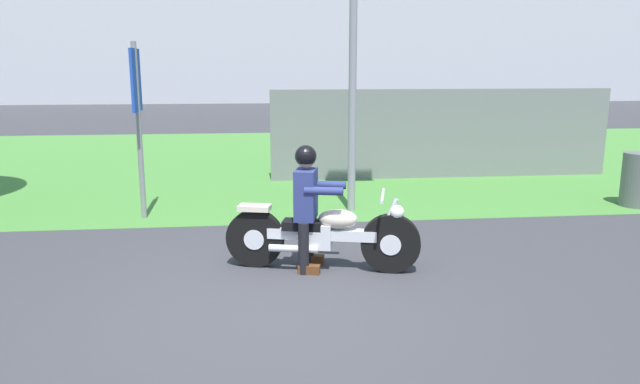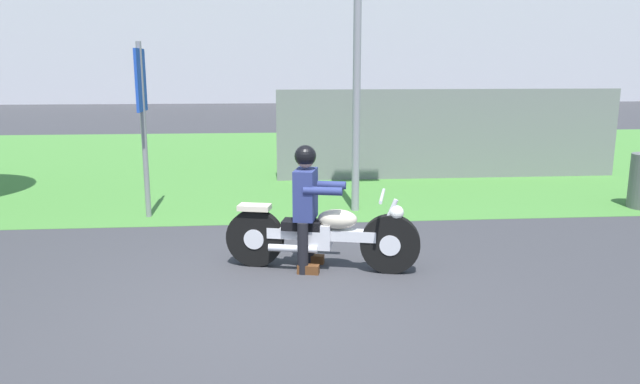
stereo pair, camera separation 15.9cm
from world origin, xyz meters
name	(u,v)px [view 2 (the right image)]	position (x,y,z in m)	size (l,w,h in m)	color
ground	(271,310)	(0.00, 0.00, 0.00)	(120.00, 120.00, 0.00)	#38383D
grass_verge	(269,160)	(0.00, 9.12, 0.00)	(60.00, 12.00, 0.01)	#478438
stadium_facade	(294,0)	(1.78, 35.30, 6.38)	(46.30, 8.00, 12.76)	silver
motorcycle_lead	(322,235)	(0.58, 1.12, 0.40)	(2.16, 0.81, 0.89)	black
rider_lead	(307,198)	(0.42, 1.16, 0.82)	(0.62, 0.55, 1.41)	black
sign_banner	(142,103)	(-1.84, 3.72, 1.72)	(0.08, 0.60, 2.60)	gray
fence_segment	(450,134)	(3.65, 6.47, 0.90)	(7.00, 0.06, 1.80)	slate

